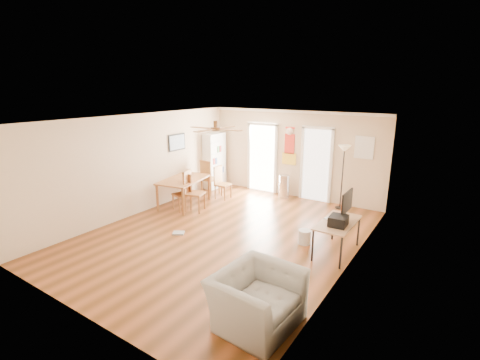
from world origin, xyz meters
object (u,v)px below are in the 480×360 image
Objects in this scene: trash_can at (284,186)px; printer at (338,221)px; dining_table at (185,192)px; dining_chair_right_a at (223,183)px; computer_desk at (337,237)px; dining_chair_right_b at (195,191)px; dining_chair_far at (210,177)px; wastebasket_a at (305,237)px; dining_chair_near at (182,192)px; armchair at (257,299)px; bookshelf at (214,161)px; torchiere_lamp at (342,177)px.

printer reaches higher than trash_can.
printer is (4.60, -0.69, 0.38)m from dining_table.
dining_chair_right_a is 1.85m from trash_can.
computer_desk is (2.51, -2.71, -0.01)m from trash_can.
printer is (4.05, -0.50, 0.22)m from dining_chair_right_b.
computer_desk is (4.54, -0.51, -0.05)m from dining_table.
dining_chair_far is at bearing 72.52° from dining_chair_right_a.
dining_chair_right_a is 3.66m from wastebasket_a.
wastebasket_a is (3.29, -1.56, -0.33)m from dining_chair_right_a.
dining_chair_near is 5.02m from armchair.
computer_desk is (4.94, -2.43, -0.57)m from bookshelf.
dining_chair_right_a is at bearing -142.94° from trash_can.
dining_table is 0.60m from dining_chair_right_b.
dining_table is 4.38m from torchiere_lamp.
torchiere_lamp is (3.56, 2.51, 0.38)m from dining_chair_near.
dining_chair_right_b reaches higher than dining_table.
torchiere_lamp reaches higher than wastebasket_a.
torchiere_lamp reaches higher than dining_chair_right_a.
computer_desk is 2.74m from armchair.
computer_desk is at bearing 105.00° from printer.
dining_chair_right_a is at bearing 154.66° from wastebasket_a.
dining_chair_near is (0.21, -0.34, 0.11)m from dining_table.
computer_desk is (3.99, -1.60, -0.15)m from dining_chair_right_a.
armchair is (2.27, -5.44, 0.04)m from trash_can.
computer_desk is 4.05× the size of wastebasket_a.
wastebasket_a is at bearing 162.75° from dining_chair_far.
dining_chair_near is 1.62m from dining_chair_far.
trash_can is at bearing 47.44° from dining_table.
dining_chair_right_a is at bearing 152.58° from printer.
torchiere_lamp is (3.83, 0.91, 0.34)m from dining_chair_far.
trash_can is 5.90m from armchair.
torchiere_lamp is at bearing 91.63° from wastebasket_a.
dining_chair_far is at bearing 6.04° from dining_chair_right_b.
dining_chair_right_b reaches higher than computer_desk.
computer_desk is 1.06× the size of armchair.
torchiere_lamp is 2.74m from wastebasket_a.
trash_can is at bearing -1.16° from bookshelf.
dining_chair_near reaches higher than dining_chair_right_a.
dining_chair_right_b is 0.62× the size of torchiere_lamp.
dining_chair_right_a is at bearing 93.65° from dining_chair_near.
dining_chair_far is at bearing -70.83° from bookshelf.
dining_chair_right_b reaches higher than dining_chair_near.
printer is (4.67, -1.96, 0.23)m from dining_chair_far.
bookshelf is 1.64× the size of dining_chair_right_b.
dining_chair_right_b is 3.56× the size of wastebasket_a.
torchiere_lamp reaches higher than dining_chair_right_b.
dining_table is at bearing 173.64° from computer_desk.
bookshelf is 7.00m from armchair.
wastebasket_a is at bearing 13.56° from armchair.
torchiere_lamp is at bearing -1.07° from trash_can.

